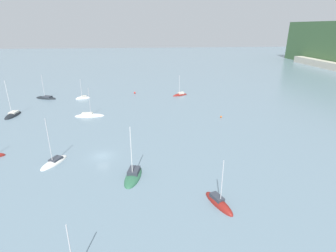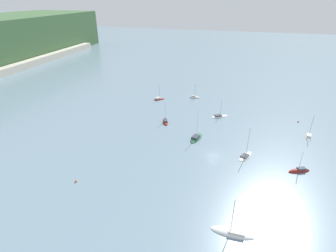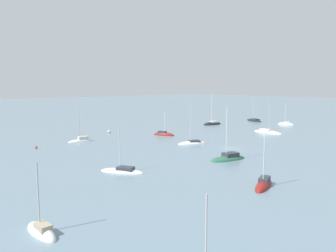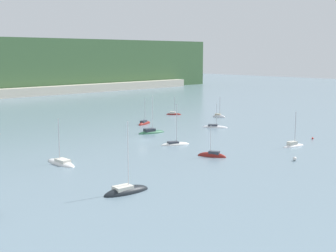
{
  "view_description": "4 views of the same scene",
  "coord_description": "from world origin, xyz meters",
  "views": [
    {
      "loc": [
        50.85,
        8.87,
        25.81
      ],
      "look_at": [
        -11.03,
        15.17,
        2.05
      ],
      "focal_mm": 28.0,
      "sensor_mm": 36.0,
      "label": 1
    },
    {
      "loc": [
        -66.77,
        -5.03,
        43.14
      ],
      "look_at": [
        11.18,
        17.1,
        2.17
      ],
      "focal_mm": 28.0,
      "sensor_mm": 36.0,
      "label": 2
    },
    {
      "loc": [
        56.68,
        43.99,
        13.82
      ],
      "look_at": [
        2.58,
        -17.35,
        3.5
      ],
      "focal_mm": 35.0,
      "sensor_mm": 36.0,
      "label": 3
    },
    {
      "loc": [
        -73.61,
        -85.3,
        21.16
      ],
      "look_at": [
        7.89,
        -0.83,
        2.87
      ],
      "focal_mm": 50.0,
      "sensor_mm": 36.0,
      "label": 4
    }
  ],
  "objects": [
    {
      "name": "mooring_buoy_1",
      "position": [
        31.73,
        -27.99,
        0.25
      ],
      "size": [
        0.51,
        0.51,
        0.51
      ],
      "color": "red",
      "rests_on": "ground_plane"
    },
    {
      "name": "sailboat_6",
      "position": [
        -50.51,
        -27.64,
        0.07
      ],
      "size": [
        6.1,
        9.18,
        9.8
      ],
      "rotation": [
        0.0,
        0.0,
        4.31
      ],
      "color": "black",
      "rests_on": "ground_plane"
    },
    {
      "name": "sailboat_0",
      "position": [
        -48.72,
        -13.52,
        0.1
      ],
      "size": [
        2.92,
        5.57,
        8.33
      ],
      "rotation": [
        0.0,
        0.0,
        4.98
      ],
      "color": "white",
      "rests_on": "ground_plane"
    },
    {
      "name": "sailboat_10",
      "position": [
        8.94,
        6.74,
        0.13
      ],
      "size": [
        8.2,
        4.32,
        10.72
      ],
      "rotation": [
        0.0,
        0.0,
        6.07
      ],
      "color": "#2D6647",
      "rests_on": "ground_plane"
    },
    {
      "name": "sailboat_5",
      "position": [
        20.2,
        -29.56,
        0.16
      ],
      "size": [
        6.67,
        2.92,
        8.59
      ],
      "rotation": [
        0.0,
        0.0,
        6.11
      ],
      "color": "silver",
      "rests_on": "ground_plane"
    },
    {
      "name": "sailboat_4",
      "position": [
        18.16,
        20.1,
        0.1
      ],
      "size": [
        6.79,
        3.99,
        8.63
      ],
      "rotation": [
        0.0,
        0.0,
        0.36
      ],
      "color": "maroon",
      "rests_on": "ground_plane"
    },
    {
      "name": "sailboat_7",
      "position": [
        2.04,
        -9.27,
        0.09
      ],
      "size": [
        7.26,
        5.16,
        10.25
      ],
      "rotation": [
        0.0,
        0.0,
        5.83
      ],
      "color": "white",
      "rests_on": "ground_plane"
    },
    {
      "name": "sailboat_8",
      "position": [
        46.35,
        14.42,
        0.09
      ],
      "size": [
        1.88,
        5.18,
        7.74
      ],
      "rotation": [
        0.0,
        0.0,
        4.79
      ],
      "color": "silver",
      "rests_on": "ground_plane"
    },
    {
      "name": "ground_plane",
      "position": [
        0.0,
        0.0,
        0.0
      ],
      "size": [
        600.0,
        600.0,
        0.0
      ],
      "primitive_type": "plane",
      "color": "slate"
    },
    {
      "name": "sailboat_3",
      "position": [
        28.53,
        1.09,
        0.08
      ],
      "size": [
        5.88,
        7.44,
        7.61
      ],
      "rotation": [
        0.0,
        0.0,
        5.28
      ],
      "color": "silver",
      "rests_on": "ground_plane"
    },
    {
      "name": "mooring_buoy_2",
      "position": [
        7.59,
        -37.46,
        0.42
      ],
      "size": [
        0.83,
        0.83,
        0.83
      ],
      "color": "white",
      "rests_on": "ground_plane"
    },
    {
      "name": "sailboat_2",
      "position": [
        -1.33,
        -23.53,
        0.09
      ],
      "size": [
        4.02,
        6.27,
        7.42
      ],
      "rotation": [
        0.0,
        0.0,
        1.99
      ],
      "color": "maroon",
      "rests_on": "ground_plane"
    },
    {
      "name": "sailboat_11",
      "position": [
        -30.11,
        -30.94,
        0.09
      ],
      "size": [
        8.13,
        3.56,
        11.99
      ],
      "rotation": [
        0.0,
        0.0,
        6.19
      ],
      "color": "black",
      "rests_on": "ground_plane"
    },
    {
      "name": "sailboat_1",
      "position": [
        -27.25,
        -7.43,
        0.09
      ],
      "size": [
        2.73,
        8.94,
        9.55
      ],
      "rotation": [
        0.0,
        0.0,
        1.56
      ],
      "color": "white",
      "rests_on": "ground_plane"
    }
  ]
}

